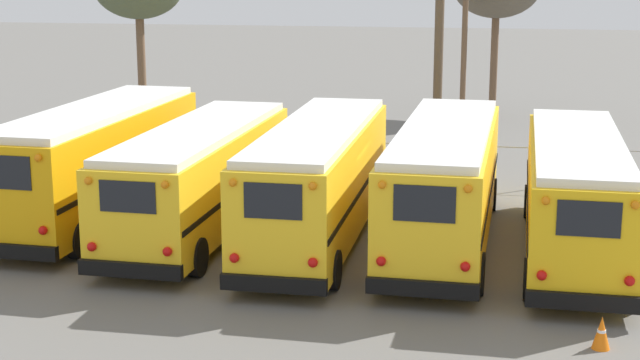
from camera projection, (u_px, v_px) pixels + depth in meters
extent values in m
plane|color=#66635E|center=(320.00, 237.00, 27.00)|extent=(160.00, 160.00, 0.00)
cube|color=#E5A00C|center=(98.00, 161.00, 28.47)|extent=(2.96, 10.13, 2.77)
cube|color=white|center=(95.00, 111.00, 28.13)|extent=(2.75, 9.72, 0.20)
cube|color=black|center=(10.00, 251.00, 23.94)|extent=(2.51, 0.33, 0.36)
cube|color=black|center=(5.00, 172.00, 23.52)|extent=(1.35, 0.10, 0.83)
sphere|color=red|center=(43.00, 230.00, 23.60)|extent=(0.22, 0.22, 0.22)
sphere|color=orange|center=(38.00, 158.00, 23.20)|extent=(0.18, 0.18, 0.18)
cube|color=black|center=(59.00, 166.00, 28.78)|extent=(0.52, 9.80, 0.14)
cube|color=black|center=(138.00, 170.00, 28.25)|extent=(0.52, 9.80, 0.14)
cylinder|color=black|center=(117.00, 174.00, 32.52)|extent=(0.33, 1.00, 0.98)
cylinder|color=black|center=(182.00, 177.00, 32.02)|extent=(0.33, 1.00, 0.98)
cylinder|color=black|center=(79.00, 240.00, 24.97)|extent=(0.33, 1.00, 0.98)
cube|color=yellow|center=(201.00, 178.00, 27.12)|extent=(2.86, 10.12, 2.46)
cube|color=white|center=(199.00, 130.00, 26.82)|extent=(2.64, 9.71, 0.20)
cube|color=black|center=(130.00, 270.00, 22.54)|extent=(2.52, 0.30, 0.36)
cube|color=black|center=(127.00, 197.00, 22.17)|extent=(1.36, 0.08, 0.74)
sphere|color=red|center=(92.00, 247.00, 22.60)|extent=(0.22, 0.22, 0.22)
sphere|color=orange|center=(88.00, 181.00, 22.25)|extent=(0.18, 0.18, 0.18)
sphere|color=red|center=(167.00, 252.00, 22.23)|extent=(0.22, 0.22, 0.22)
sphere|color=orange|center=(165.00, 185.00, 21.87)|extent=(0.18, 0.18, 0.18)
cube|color=black|center=(159.00, 182.00, 27.41)|extent=(0.41, 9.82, 0.14)
cube|color=black|center=(244.00, 186.00, 26.90)|extent=(0.41, 9.82, 0.14)
cylinder|color=black|center=(205.00, 184.00, 31.13)|extent=(0.32, 0.97, 0.96)
cylinder|color=black|center=(275.00, 187.00, 30.66)|extent=(0.32, 0.97, 0.96)
cylinder|color=black|center=(108.00, 251.00, 24.06)|extent=(0.32, 0.97, 0.96)
cylinder|color=black|center=(197.00, 257.00, 23.58)|extent=(0.32, 0.97, 0.96)
cube|color=yellow|center=(318.00, 181.00, 26.29)|extent=(2.52, 10.37, 2.66)
cube|color=white|center=(318.00, 129.00, 25.97)|extent=(2.33, 9.95, 0.20)
cube|color=black|center=(274.00, 284.00, 21.57)|extent=(2.41, 0.24, 0.36)
cube|color=black|center=(273.00, 201.00, 21.17)|extent=(1.30, 0.05, 0.80)
sphere|color=red|center=(234.00, 258.00, 21.60)|extent=(0.22, 0.22, 0.22)
sphere|color=orange|center=(233.00, 183.00, 21.21)|extent=(0.18, 0.18, 0.18)
sphere|color=red|center=(313.00, 263.00, 21.27)|extent=(0.22, 0.22, 0.22)
sphere|color=orange|center=(313.00, 186.00, 20.89)|extent=(0.18, 0.18, 0.18)
cube|color=black|center=(275.00, 186.00, 26.56)|extent=(0.19, 10.12, 0.14)
cube|color=black|center=(362.00, 190.00, 26.12)|extent=(0.19, 10.12, 0.14)
cylinder|color=black|center=(307.00, 189.00, 30.46)|extent=(0.30, 0.95, 0.95)
cylinder|color=black|center=(377.00, 192.00, 30.06)|extent=(0.30, 0.95, 0.95)
cylinder|color=black|center=(241.00, 264.00, 23.06)|extent=(0.30, 0.95, 0.95)
cylinder|color=black|center=(333.00, 270.00, 22.66)|extent=(0.30, 0.95, 0.95)
cube|color=yellow|center=(444.00, 183.00, 25.94)|extent=(2.79, 10.39, 2.66)
cube|color=white|center=(446.00, 130.00, 25.61)|extent=(2.58, 9.97, 0.20)
cube|color=black|center=(422.00, 288.00, 21.24)|extent=(2.48, 0.29, 0.36)
cube|color=black|center=(424.00, 204.00, 20.84)|extent=(1.33, 0.08, 0.80)
sphere|color=red|center=(381.00, 261.00, 21.29)|extent=(0.22, 0.22, 0.22)
sphere|color=orange|center=(382.00, 185.00, 20.91)|extent=(0.18, 0.18, 0.18)
sphere|color=red|center=(465.00, 267.00, 20.93)|extent=(0.22, 0.22, 0.22)
sphere|color=orange|center=(468.00, 189.00, 20.54)|extent=(0.18, 0.18, 0.18)
cube|color=black|center=(398.00, 188.00, 26.23)|extent=(0.39, 10.10, 0.14)
cube|color=black|center=(491.00, 193.00, 25.73)|extent=(0.39, 10.10, 0.14)
cylinder|color=black|center=(417.00, 191.00, 30.10)|extent=(0.32, 1.01, 1.00)
cylinder|color=black|center=(492.00, 195.00, 29.65)|extent=(0.32, 1.01, 1.00)
cylinder|color=black|center=(380.00, 267.00, 22.76)|extent=(0.32, 1.01, 1.00)
cylinder|color=black|center=(478.00, 274.00, 22.30)|extent=(0.32, 1.01, 1.00)
cube|color=yellow|center=(575.00, 195.00, 24.98)|extent=(2.66, 9.97, 2.53)
cube|color=white|center=(579.00, 143.00, 24.67)|extent=(2.46, 9.57, 0.20)
cube|color=black|center=(584.00, 302.00, 20.46)|extent=(2.41, 0.27, 0.36)
cube|color=black|center=(589.00, 219.00, 20.08)|extent=(1.30, 0.07, 0.76)
sphere|color=red|center=(542.00, 275.00, 20.51)|extent=(0.22, 0.22, 0.22)
sphere|color=orange|center=(546.00, 201.00, 20.15)|extent=(0.18, 0.18, 0.18)
sphere|color=red|center=(630.00, 281.00, 20.16)|extent=(0.22, 0.22, 0.22)
sphere|color=orange|center=(635.00, 205.00, 19.80)|extent=(0.18, 0.18, 0.18)
cube|color=black|center=(528.00, 200.00, 25.26)|extent=(0.32, 9.70, 0.14)
cube|color=black|center=(623.00, 205.00, 24.79)|extent=(0.32, 9.70, 0.14)
cylinder|color=black|center=(529.00, 201.00, 28.93)|extent=(0.31, 0.98, 0.97)
cylinder|color=black|center=(606.00, 205.00, 28.50)|extent=(0.31, 0.98, 0.97)
cylinder|color=black|center=(530.00, 279.00, 21.96)|extent=(0.31, 0.98, 0.97)
cylinder|color=black|center=(632.00, 286.00, 21.53)|extent=(0.31, 0.98, 0.97)
cylinder|color=brown|center=(439.00, 55.00, 36.08)|extent=(0.34, 0.34, 7.94)
cylinder|color=brown|center=(494.00, 63.00, 46.70)|extent=(0.35, 0.35, 5.07)
cylinder|color=brown|center=(464.00, 56.00, 43.56)|extent=(0.25, 0.25, 6.37)
cylinder|color=brown|center=(142.00, 75.00, 41.05)|extent=(0.35, 0.35, 5.35)
cylinder|color=#939399|center=(59.00, 152.00, 35.10)|extent=(0.06, 0.06, 1.40)
cylinder|color=#939399|center=(122.00, 154.00, 34.70)|extent=(0.06, 0.06, 1.40)
cylinder|color=#939399|center=(186.00, 156.00, 34.30)|extent=(0.06, 0.06, 1.40)
cylinder|color=#939399|center=(252.00, 159.00, 33.90)|extent=(0.06, 0.06, 1.40)
cylinder|color=#939399|center=(320.00, 161.00, 33.50)|extent=(0.06, 0.06, 1.40)
cylinder|color=#939399|center=(389.00, 163.00, 33.10)|extent=(0.06, 0.06, 1.40)
cylinder|color=#939399|center=(460.00, 166.00, 32.71)|extent=(0.06, 0.06, 1.40)
cylinder|color=#939399|center=(533.00, 169.00, 32.31)|extent=(0.06, 0.06, 1.40)
cylinder|color=#939399|center=(607.00, 171.00, 31.91)|extent=(0.06, 0.06, 1.40)
cylinder|color=#939399|center=(354.00, 142.00, 33.15)|extent=(21.42, 0.04, 0.04)
cone|color=orange|center=(601.00, 333.00, 19.27)|extent=(0.36, 0.36, 0.67)
cylinder|color=white|center=(602.00, 331.00, 19.26)|extent=(0.17, 0.17, 0.07)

